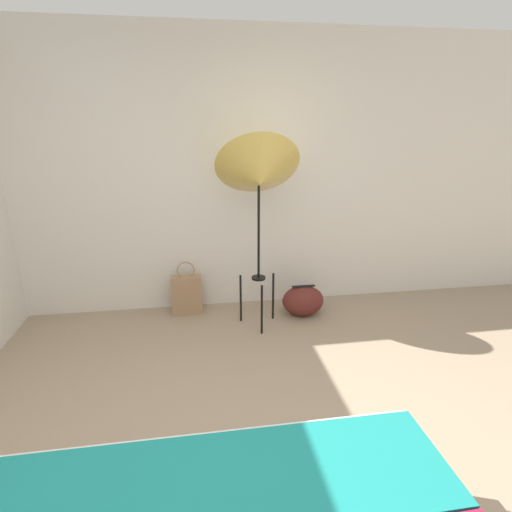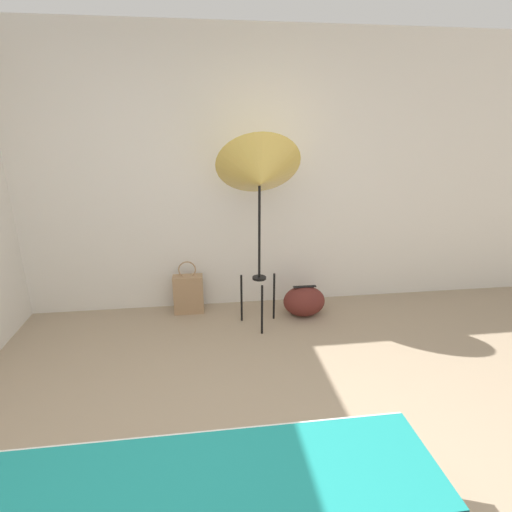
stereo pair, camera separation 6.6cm
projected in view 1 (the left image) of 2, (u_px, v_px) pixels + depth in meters
The scene contains 4 objects.
wall_back at pixel (204, 177), 3.74m from camera, with size 8.00×0.05×2.60m.
photo_umbrella at pixel (259, 175), 3.29m from camera, with size 0.72×0.64×1.72m.
tote_bag at pixel (187, 294), 3.88m from camera, with size 0.29×0.13×0.53m.
duffel_bag at pixel (303, 301), 3.85m from camera, with size 0.40×0.30×0.30m.
Camera 1 is at (-0.10, -1.24, 1.78)m, focal length 28.00 mm.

